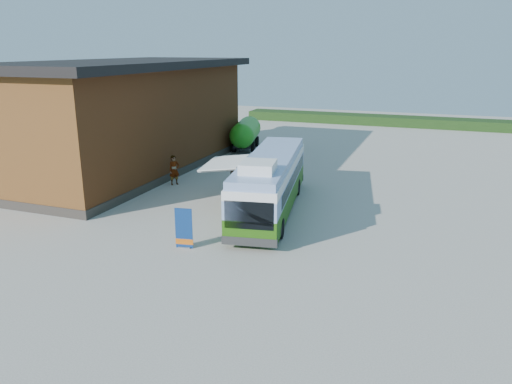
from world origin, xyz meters
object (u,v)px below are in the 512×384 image
at_px(banner, 184,232).
at_px(picnic_table, 256,207).
at_px(person_b, 232,171).
at_px(bus, 270,181).
at_px(slurry_tanker, 246,132).
at_px(person_a, 174,170).

relative_size(banner, picnic_table, 1.10).
bearing_deg(person_b, bus, 78.95).
xyz_separation_m(banner, slurry_tanker, (-5.54, 21.16, 0.71)).
xyz_separation_m(bus, person_b, (-4.04, 4.31, -0.77)).
height_order(bus, person_b, bus).
distance_m(picnic_table, person_a, 8.22).
xyz_separation_m(banner, person_b, (-2.18, 10.30, 0.15)).
distance_m(banner, person_b, 10.53).
distance_m(bus, person_b, 5.96).
height_order(bus, picnic_table, bus).
bearing_deg(person_a, picnic_table, -84.91).
bearing_deg(banner, picnic_table, 62.74).
bearing_deg(person_b, slurry_tanker, -127.03).
distance_m(picnic_table, person_b, 6.66).
xyz_separation_m(person_b, slurry_tanker, (-3.36, 10.86, 0.55)).
bearing_deg(person_a, banner, -112.38).
relative_size(picnic_table, slurry_tanker, 0.25).
bearing_deg(banner, slurry_tanker, 94.95).
height_order(bus, person_a, bus).
height_order(banner, slurry_tanker, slurry_tanker).
relative_size(bus, person_a, 6.14).
height_order(picnic_table, person_b, person_b).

